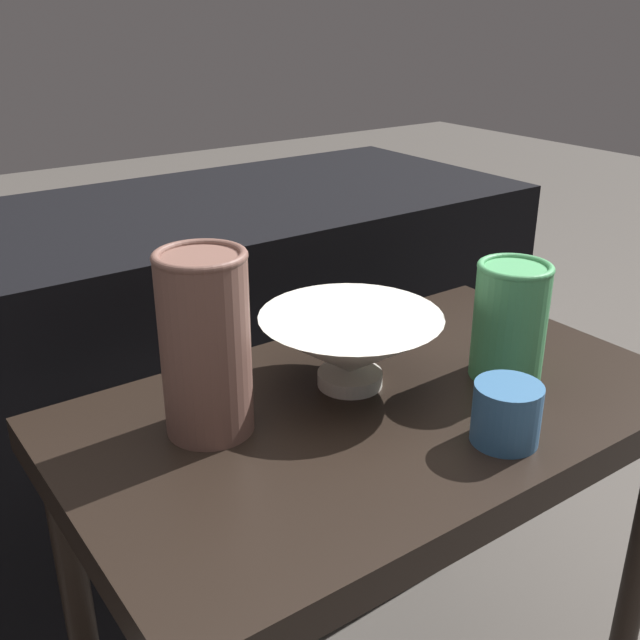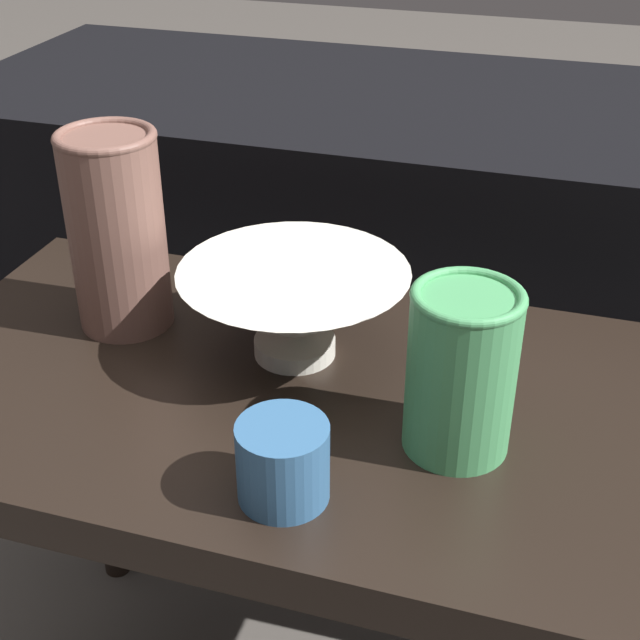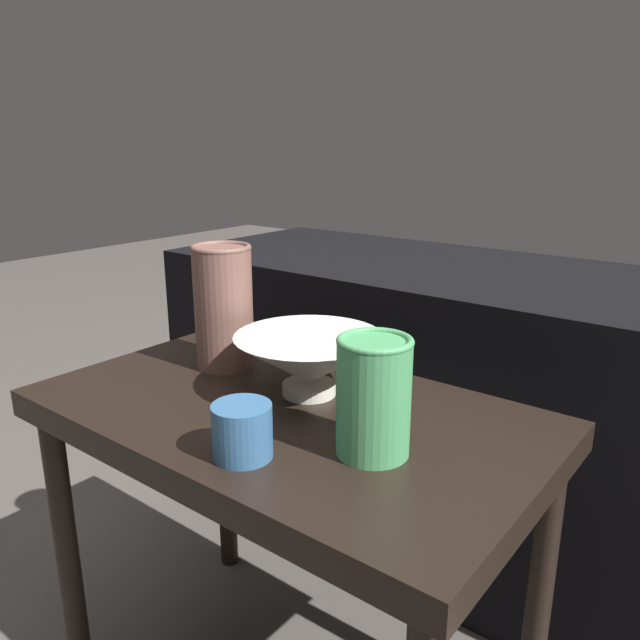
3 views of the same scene
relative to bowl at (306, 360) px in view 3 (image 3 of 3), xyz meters
name	(u,v)px [view 3 (image 3 of 3)]	position (x,y,z in m)	size (l,w,h in m)	color
table	(286,447)	(0.00, -0.05, -0.12)	(0.71, 0.42, 0.51)	black
couch_backdrop	(457,408)	(0.00, 0.51, -0.26)	(1.29, 0.50, 0.62)	black
bowl	(306,360)	(0.00, 0.00, 0.00)	(0.21, 0.21, 0.09)	silver
vase_textured_left	(223,305)	(-0.18, 0.01, 0.05)	(0.10, 0.10, 0.20)	brown
vase_colorful_right	(374,395)	(0.17, -0.09, 0.02)	(0.09, 0.09, 0.14)	#47995B
cup	(242,431)	(0.06, -0.19, -0.02)	(0.07, 0.07, 0.07)	#33608E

